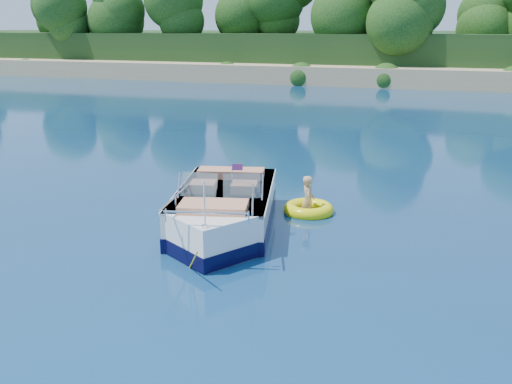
% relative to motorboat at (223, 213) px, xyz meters
% --- Properties ---
extents(ground, '(160.00, 160.00, 0.00)m').
position_rel_motorboat_xyz_m(ground, '(-0.20, -0.59, -0.39)').
color(ground, '#091D40').
rests_on(ground, ground).
extents(shoreline, '(170.00, 59.00, 6.00)m').
position_rel_motorboat_xyz_m(shoreline, '(-0.20, 63.18, 0.58)').
color(shoreline, '#A3865E').
rests_on(shoreline, ground).
extents(treeline, '(150.00, 7.12, 8.19)m').
position_rel_motorboat_xyz_m(treeline, '(-0.16, 40.42, 5.15)').
color(treeline, '#322210').
rests_on(treeline, ground).
extents(motorboat, '(3.12, 5.96, 2.03)m').
position_rel_motorboat_xyz_m(motorboat, '(0.00, 0.00, 0.00)').
color(motorboat, white).
rests_on(motorboat, ground).
extents(tow_tube, '(1.67, 1.67, 0.34)m').
position_rel_motorboat_xyz_m(tow_tube, '(1.56, 1.88, -0.31)').
color(tow_tube, '#F9F30C').
rests_on(tow_tube, ground).
extents(boy, '(0.60, 0.82, 1.47)m').
position_rel_motorboat_xyz_m(boy, '(1.52, 1.94, -0.39)').
color(boy, tan).
rests_on(boy, ground).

